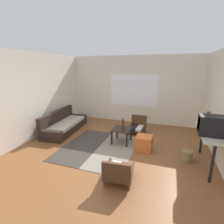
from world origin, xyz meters
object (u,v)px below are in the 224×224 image
(coffee_table, at_px, (122,131))
(armchair_striped_foreground, at_px, (118,172))
(clay_vase, at_px, (207,121))
(console_shelf, at_px, (208,136))
(wicker_basket, at_px, (187,156))
(couch, at_px, (64,125))
(armchair_by_window, at_px, (138,126))
(ottoman_orange, at_px, (144,143))
(crt_television, at_px, (213,126))
(glass_bottle, at_px, (123,124))

(coffee_table, relative_size, armchair_striped_foreground, 0.87)
(coffee_table, xyz_separation_m, clay_vase, (2.17, -0.25, 0.63))
(console_shelf, xyz_separation_m, wicker_basket, (-0.38, 0.06, -0.61))
(couch, distance_m, clay_vase, 4.51)
(couch, distance_m, armchair_by_window, 2.64)
(ottoman_orange, distance_m, crt_television, 1.78)
(console_shelf, height_order, wicker_basket, console_shelf)
(ottoman_orange, height_order, console_shelf, console_shelf)
(armchair_by_window, bearing_deg, glass_bottle, -106.40)
(clay_vase, bearing_deg, glass_bottle, 172.04)
(coffee_table, distance_m, glass_bottle, 0.23)
(armchair_by_window, relative_size, console_shelf, 0.45)
(armchair_striped_foreground, relative_size, ottoman_orange, 1.56)
(couch, xyz_separation_m, clay_vase, (4.42, -0.52, 0.76))
(clay_vase, distance_m, glass_bottle, 2.21)
(armchair_striped_foreground, distance_m, console_shelf, 2.18)
(couch, relative_size, clay_vase, 5.70)
(coffee_table, distance_m, clay_vase, 2.28)
(coffee_table, xyz_separation_m, wicker_basket, (1.80, -0.49, -0.22))
(console_shelf, height_order, clay_vase, clay_vase)
(coffee_table, height_order, armchair_by_window, armchair_by_window)
(coffee_table, bearing_deg, crt_television, -20.00)
(couch, relative_size, wicker_basket, 7.87)
(ottoman_orange, height_order, clay_vase, clay_vase)
(ottoman_orange, bearing_deg, coffee_table, 161.62)
(glass_bottle, distance_m, wicker_basket, 1.90)
(couch, distance_m, glass_bottle, 2.30)
(armchair_striped_foreground, bearing_deg, wicker_basket, 43.97)
(coffee_table, bearing_deg, couch, 173.19)
(coffee_table, distance_m, armchair_by_window, 1.04)
(coffee_table, bearing_deg, ottoman_orange, -18.38)
(crt_television, relative_size, clay_vase, 1.41)
(ottoman_orange, bearing_deg, clay_vase, -0.67)
(ottoman_orange, distance_m, wicker_basket, 1.11)
(armchair_by_window, xyz_separation_m, clay_vase, (1.87, -1.24, 0.74))
(coffee_table, xyz_separation_m, console_shelf, (2.17, -0.55, 0.39))
(ottoman_orange, height_order, crt_television, crt_television)
(ottoman_orange, bearing_deg, crt_television, -20.79)
(coffee_table, xyz_separation_m, glass_bottle, (0.02, 0.05, 0.23))
(glass_bottle, bearing_deg, clay_vase, -7.96)
(armchair_by_window, bearing_deg, coffee_table, -107.00)
(console_shelf, distance_m, crt_television, 0.39)
(armchair_by_window, distance_m, ottoman_orange, 1.29)
(armchair_by_window, height_order, armchair_striped_foreground, armchair_by_window)
(ottoman_orange, distance_m, console_shelf, 1.59)
(clay_vase, distance_m, wicker_basket, 0.96)
(couch, relative_size, armchair_by_window, 3.41)
(coffee_table, relative_size, glass_bottle, 1.87)
(armchair_by_window, bearing_deg, console_shelf, -39.44)
(coffee_table, height_order, console_shelf, console_shelf)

